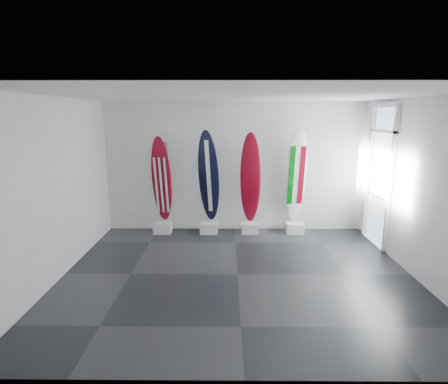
{
  "coord_description": "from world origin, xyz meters",
  "views": [
    {
      "loc": [
        -0.19,
        -5.67,
        2.72
      ],
      "look_at": [
        -0.24,
        1.4,
        1.15
      ],
      "focal_mm": 28.39,
      "sensor_mm": 36.0,
      "label": 1
    }
  ],
  "objects_px": {
    "surfboard_swiss": "(250,178)",
    "surfboard_italy": "(296,176)",
    "surfboard_usa": "(162,180)",
    "surfboard_navy": "(209,177)"
  },
  "relations": [
    {
      "from": "surfboard_navy",
      "to": "surfboard_swiss",
      "type": "bearing_deg",
      "value": 15.48
    },
    {
      "from": "surfboard_italy",
      "to": "surfboard_swiss",
      "type": "bearing_deg",
      "value": 171.55
    },
    {
      "from": "surfboard_swiss",
      "to": "surfboard_italy",
      "type": "distance_m",
      "value": 1.04
    },
    {
      "from": "surfboard_usa",
      "to": "surfboard_navy",
      "type": "height_order",
      "value": "surfboard_navy"
    },
    {
      "from": "surfboard_usa",
      "to": "surfboard_italy",
      "type": "bearing_deg",
      "value": 6.44
    },
    {
      "from": "surfboard_usa",
      "to": "surfboard_navy",
      "type": "distance_m",
      "value": 1.08
    },
    {
      "from": "surfboard_usa",
      "to": "surfboard_italy",
      "type": "height_order",
      "value": "surfboard_italy"
    },
    {
      "from": "surfboard_swiss",
      "to": "surfboard_usa",
      "type": "bearing_deg",
      "value": -167.79
    },
    {
      "from": "surfboard_swiss",
      "to": "surfboard_italy",
      "type": "height_order",
      "value": "surfboard_italy"
    },
    {
      "from": "surfboard_navy",
      "to": "surfboard_swiss",
      "type": "relative_size",
      "value": 1.04
    }
  ]
}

